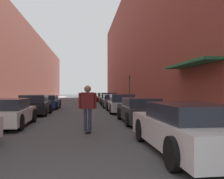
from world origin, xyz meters
TOP-DOWN VIEW (x-y plane):
  - ground at (0.00, 24.13)m, footprint 132.72×132.72m
  - curb_strip_left at (-4.94, 30.16)m, footprint 1.80×60.33m
  - curb_strip_right at (4.94, 30.16)m, footprint 1.80×60.33m
  - building_row_left at (-7.84, 30.16)m, footprint 4.90×60.33m
  - building_row_right at (7.84, 30.16)m, footprint 4.90×60.33m
  - parked_car_left_1 at (-3.08, 10.48)m, footprint 1.89×4.27m
  - parked_car_left_2 at (-2.97, 15.86)m, footprint 1.91×3.98m
  - parked_car_left_3 at (-2.94, 20.88)m, footprint 2.08×4.15m
  - parked_car_right_0 at (2.98, 5.18)m, footprint 1.94×4.79m
  - parked_car_right_1 at (3.08, 11.19)m, footprint 1.87×4.57m
  - parked_car_right_2 at (2.95, 16.68)m, footprint 1.93×4.24m
  - parked_car_right_3 at (2.91, 22.23)m, footprint 2.00×4.43m
  - parked_car_right_4 at (3.01, 27.93)m, footprint 2.05×4.81m
  - parked_car_right_5 at (2.91, 34.01)m, footprint 1.95×4.31m
  - skateboarder at (0.45, 8.59)m, footprint 0.70×0.78m
  - traffic_light at (5.44, 27.23)m, footprint 0.16×0.22m

SIDE VIEW (x-z plane):
  - ground at x=0.00m, z-range 0.00..0.00m
  - curb_strip_left at x=-4.94m, z-range 0.00..0.12m
  - curb_strip_right at x=4.94m, z-range 0.00..0.12m
  - parked_car_left_3 at x=-2.94m, z-range -0.01..1.18m
  - parked_car_right_3 at x=2.91m, z-range -0.01..1.21m
  - parked_car_right_5 at x=2.91m, z-range -0.01..1.23m
  - parked_car_right_1 at x=3.08m, z-range -0.01..1.23m
  - parked_car_left_1 at x=-3.08m, z-range -0.01..1.24m
  - parked_car_left_2 at x=-2.97m, z-range -0.03..1.29m
  - parked_car_right_4 at x=3.01m, z-range -0.02..1.29m
  - parked_car_right_2 at x=2.95m, z-range -0.03..1.31m
  - parked_car_right_0 at x=2.98m, z-range 0.00..1.28m
  - skateboarder at x=0.45m, z-range 0.21..2.03m
  - traffic_light at x=5.44m, z-range 0.52..3.72m
  - building_row_left at x=-7.84m, z-range 0.00..9.04m
  - building_row_right at x=7.84m, z-range 0.00..15.44m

